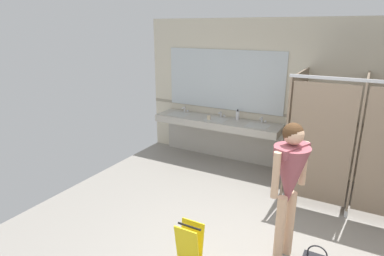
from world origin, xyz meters
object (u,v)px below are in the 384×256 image
person_standing (290,176)px  wet_floor_sign (189,248)px  soap_dispenser (237,115)px  paper_cup (209,118)px

person_standing → wet_floor_sign: size_ratio=2.81×
soap_dispenser → paper_cup: size_ratio=2.57×
soap_dispenser → paper_cup: bearing=-151.0°
person_standing → soap_dispenser: 2.90m
wet_floor_sign → paper_cup: bearing=112.4°
person_standing → soap_dispenser: person_standing is taller
soap_dispenser → person_standing: bearing=-57.3°
person_standing → wet_floor_sign: bearing=-138.1°
paper_cup → wet_floor_sign: bearing=-67.6°
soap_dispenser → wet_floor_sign: soap_dispenser is taller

